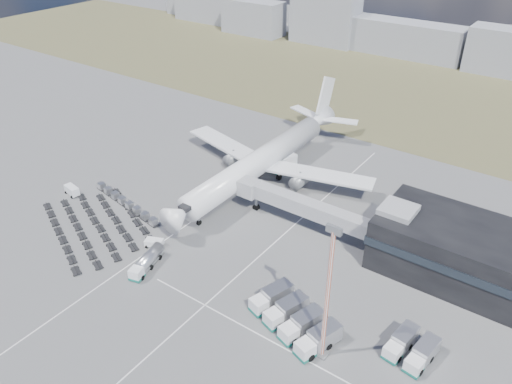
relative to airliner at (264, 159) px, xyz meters
The scene contains 16 objects.
ground 32.81m from the airliner, 90.00° to the right, with size 420.00×420.00×0.00m, color #565659.
grass_strip 77.80m from the airliner, 90.00° to the left, with size 420.00×90.00×0.01m, color #4D482E.
lane_markings 31.41m from the airliner, 71.60° to the right, with size 47.12×110.00×0.01m.
terminal 48.51m from the airliner, ahead, with size 30.40×16.40×11.00m.
jet_bridge 19.89m from the airliner, 36.93° to the right, with size 30.30×3.80×7.05m.
airliner is the anchor object (origin of this frame).
skyline 114.84m from the airliner, 90.77° to the left, with size 289.78×26.98×24.71m.
fuel_tanker 39.37m from the airliner, 88.18° to the right, with size 4.29×9.07×2.84m.
pushback_tug 34.23m from the airliner, 93.81° to the right, with size 3.40×1.91×1.52m, color white.
utility_van 44.02m from the airliner, 134.92° to the right, with size 3.91×1.77×2.12m, color white.
catering_truck 7.52m from the airliner, 78.62° to the left, with size 4.55×7.47×3.20m.
service_trucks_near 46.92m from the airliner, 49.63° to the right, with size 15.55×11.55×3.08m.
service_trucks_far 56.69m from the airliner, 32.91° to the right, with size 6.70×7.68×2.80m.
uld_row 32.68m from the airliner, 122.41° to the right, with size 22.37×5.06×1.52m.
baggage_dollies 40.02m from the airliner, 115.10° to the right, with size 30.62×25.21×0.63m.
floodlight_mast 53.30m from the airliner, 46.04° to the right, with size 2.18×1.80×23.25m.
Camera 1 is at (58.07, -52.50, 59.13)m, focal length 35.00 mm.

